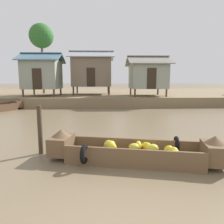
{
  "coord_description": "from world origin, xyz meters",
  "views": [
    {
      "loc": [
        -0.13,
        -1.8,
        2.27
      ],
      "look_at": [
        0.23,
        6.59,
        1.0
      ],
      "focal_mm": 33.47,
      "sensor_mm": 36.0,
      "label": 1
    }
  ],
  "objects_px": {
    "stilt_house_left": "(42,74)",
    "palm_tree_mid": "(41,36)",
    "stilt_house_mid_left": "(92,71)",
    "banana_boat": "(134,151)",
    "mooring_post": "(40,130)",
    "stilt_house_mid_right": "(148,75)"
  },
  "relations": [
    {
      "from": "palm_tree_mid",
      "to": "mooring_post",
      "type": "xyz_separation_m",
      "value": [
        4.65,
        -17.33,
        -6.2
      ]
    },
    {
      "from": "palm_tree_mid",
      "to": "mooring_post",
      "type": "relative_size",
      "value": 4.89
    },
    {
      "from": "palm_tree_mid",
      "to": "stilt_house_mid_right",
      "type": "bearing_deg",
      "value": -20.42
    },
    {
      "from": "stilt_house_left",
      "to": "mooring_post",
      "type": "distance_m",
      "value": 14.4
    },
    {
      "from": "stilt_house_mid_left",
      "to": "stilt_house_left",
      "type": "bearing_deg",
      "value": -157.88
    },
    {
      "from": "banana_boat",
      "to": "palm_tree_mid",
      "type": "bearing_deg",
      "value": 112.42
    },
    {
      "from": "stilt_house_mid_right",
      "to": "mooring_post",
      "type": "relative_size",
      "value": 2.55
    },
    {
      "from": "stilt_house_left",
      "to": "palm_tree_mid",
      "type": "relative_size",
      "value": 0.53
    },
    {
      "from": "stilt_house_left",
      "to": "stilt_house_mid_left",
      "type": "bearing_deg",
      "value": 22.12
    },
    {
      "from": "stilt_house_mid_left",
      "to": "palm_tree_mid",
      "type": "bearing_deg",
      "value": 162.29
    },
    {
      "from": "stilt_house_left",
      "to": "stilt_house_mid_left",
      "type": "distance_m",
      "value": 4.89
    },
    {
      "from": "banana_boat",
      "to": "stilt_house_left",
      "type": "relative_size",
      "value": 1.23
    },
    {
      "from": "stilt_house_mid_left",
      "to": "stilt_house_mid_right",
      "type": "xyz_separation_m",
      "value": [
        5.34,
        -2.28,
        -0.44
      ]
    },
    {
      "from": "stilt_house_mid_left",
      "to": "palm_tree_mid",
      "type": "relative_size",
      "value": 0.61
    },
    {
      "from": "banana_boat",
      "to": "mooring_post",
      "type": "xyz_separation_m",
      "value": [
        -2.81,
        0.75,
        0.46
      ]
    },
    {
      "from": "stilt_house_left",
      "to": "palm_tree_mid",
      "type": "distance_m",
      "value": 5.5
    },
    {
      "from": "mooring_post",
      "to": "banana_boat",
      "type": "bearing_deg",
      "value": -14.95
    },
    {
      "from": "stilt_house_left",
      "to": "stilt_house_mid_right",
      "type": "height_order",
      "value": "stilt_house_left"
    },
    {
      "from": "banana_boat",
      "to": "stilt_house_mid_right",
      "type": "xyz_separation_m",
      "value": [
        3.33,
        14.06,
        2.45
      ]
    },
    {
      "from": "stilt_house_mid_left",
      "to": "palm_tree_mid",
      "type": "height_order",
      "value": "palm_tree_mid"
    },
    {
      "from": "mooring_post",
      "to": "stilt_house_mid_right",
      "type": "bearing_deg",
      "value": 65.24
    },
    {
      "from": "stilt_house_left",
      "to": "banana_boat",
      "type": "bearing_deg",
      "value": -65.76
    }
  ]
}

